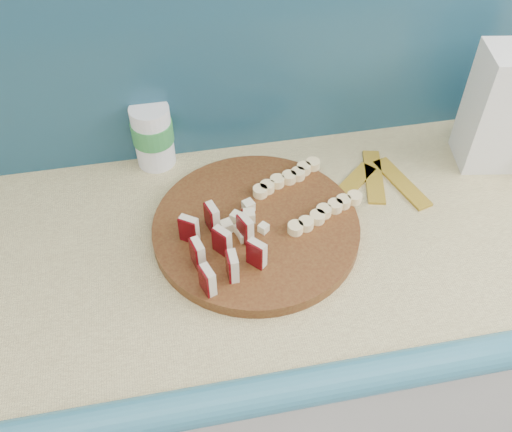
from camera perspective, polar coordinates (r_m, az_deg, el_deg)
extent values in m
cube|color=beige|center=(1.47, 7.02, -13.52)|extent=(2.20, 0.60, 0.88)
cube|color=tan|center=(1.11, 9.12, -1.66)|extent=(2.20, 0.60, 0.03)
cube|color=teal|center=(0.95, 14.63, -15.00)|extent=(2.20, 0.06, 0.03)
cube|color=teal|center=(1.16, 6.29, 17.92)|extent=(2.20, 0.02, 0.50)
cylinder|color=#411C0E|center=(1.06, 0.00, -1.19)|extent=(0.51, 0.51, 0.02)
cube|color=beige|center=(0.94, -4.78, -6.37)|extent=(0.03, 0.04, 0.05)
cube|color=#4B0509|center=(0.94, -5.23, -6.61)|extent=(0.02, 0.03, 0.05)
cube|color=beige|center=(0.98, -5.76, -3.71)|extent=(0.03, 0.04, 0.05)
cube|color=#4B0509|center=(0.98, -6.20, -3.93)|extent=(0.02, 0.03, 0.05)
cube|color=beige|center=(1.02, -6.67, -1.25)|extent=(0.03, 0.04, 0.05)
cube|color=#4B0509|center=(1.01, -7.09, -1.46)|extent=(0.02, 0.03, 0.05)
cube|color=beige|center=(0.96, -2.28, -5.02)|extent=(0.03, 0.04, 0.05)
cube|color=#4B0509|center=(0.95, -2.71, -5.26)|extent=(0.02, 0.03, 0.05)
cube|color=beige|center=(0.99, -3.35, -2.46)|extent=(0.03, 0.04, 0.05)
cube|color=#4B0509|center=(0.99, -3.77, -2.68)|extent=(0.02, 0.03, 0.05)
cube|color=beige|center=(1.03, -4.33, -0.08)|extent=(0.03, 0.04, 0.05)
cube|color=#4B0509|center=(1.03, -4.74, -0.29)|extent=(0.02, 0.03, 0.05)
cube|color=beige|center=(0.97, 0.13, -3.72)|extent=(0.03, 0.04, 0.05)
cube|color=#4B0509|center=(0.97, -0.29, -3.94)|extent=(0.02, 0.03, 0.05)
cube|color=beige|center=(1.01, -1.02, -1.24)|extent=(0.03, 0.04, 0.05)
cube|color=#4B0509|center=(1.01, -1.42, -1.46)|extent=(0.02, 0.03, 0.05)
cube|color=#FBEEC9|center=(1.04, -0.67, -0.74)|extent=(0.02, 0.02, 0.02)
cube|color=#FBEEC9|center=(1.05, -0.89, -0.31)|extent=(0.02, 0.02, 0.02)
cube|color=#4B0509|center=(1.05, -1.76, -0.17)|extent=(0.02, 0.02, 0.02)
cube|color=#FBEEC9|center=(1.04, -1.58, -0.86)|extent=(0.02, 0.02, 0.02)
cube|color=#FBEEC9|center=(1.03, -1.84, -1.34)|extent=(0.02, 0.02, 0.02)
cube|color=#FBEEC9|center=(1.02, -1.29, -1.95)|extent=(0.02, 0.02, 0.02)
cube|color=#FBEEC9|center=(1.03, -0.67, -1.33)|extent=(0.02, 0.02, 0.02)
cube|color=#FBEEC9|center=(1.04, 0.02, -1.06)|extent=(0.02, 0.02, 0.02)
cylinder|color=#FBE099|center=(1.04, 4.02, -1.20)|extent=(0.03, 0.03, 0.02)
cylinder|color=#FBE099|center=(1.05, 5.01, -0.66)|extent=(0.03, 0.03, 0.02)
cylinder|color=#FBE099|center=(1.06, 5.98, -0.13)|extent=(0.03, 0.03, 0.02)
cylinder|color=#FBE099|center=(1.07, 6.93, 0.40)|extent=(0.03, 0.03, 0.02)
cylinder|color=#FBE099|center=(1.08, 7.87, 0.91)|extent=(0.03, 0.03, 0.02)
cylinder|color=#FBE099|center=(1.09, 8.78, 1.41)|extent=(0.03, 0.03, 0.02)
cylinder|color=#FBE099|center=(1.11, 9.67, 1.89)|extent=(0.03, 0.03, 0.02)
cylinder|color=#FBE099|center=(1.10, 0.30, 2.43)|extent=(0.03, 0.03, 0.02)
cylinder|color=#FBE099|center=(1.11, 1.27, 2.91)|extent=(0.03, 0.03, 0.02)
cylinder|color=#FBE099|center=(1.12, 2.23, 3.38)|extent=(0.03, 0.03, 0.02)
cylinder|color=#FBE099|center=(1.13, 3.17, 3.85)|extent=(0.03, 0.03, 0.02)
cylinder|color=#FBE099|center=(1.14, 4.09, 4.30)|extent=(0.03, 0.03, 0.02)
cylinder|color=#FBE099|center=(1.15, 4.99, 4.74)|extent=(0.03, 0.03, 0.02)
cylinder|color=#FBE099|center=(1.17, 5.88, 5.17)|extent=(0.03, 0.03, 0.02)
cube|color=white|center=(1.25, 23.91, 9.80)|extent=(0.16, 0.13, 0.26)
cylinder|color=white|center=(1.19, -10.26, 7.89)|extent=(0.08, 0.08, 0.14)
cylinder|color=#348F45|center=(1.18, -10.33, 8.32)|extent=(0.08, 0.08, 0.05)
cube|color=gold|center=(1.17, 9.30, 2.90)|extent=(0.14, 0.13, 0.01)
cube|color=gold|center=(1.20, 11.70, 3.89)|extent=(0.07, 0.16, 0.01)
cube|color=gold|center=(1.20, 14.36, 3.21)|extent=(0.08, 0.16, 0.01)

